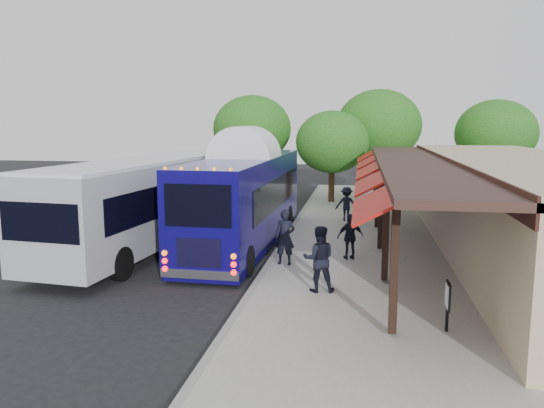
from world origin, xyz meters
The scene contains 15 objects.
ground centered at (0.00, 0.00, 0.00)m, with size 90.00×90.00×0.00m, color black.
sidewalk centered at (5.00, 4.00, 0.07)m, with size 10.00×40.00×0.15m, color #9E9B93.
curb centered at (0.05, 4.00, 0.07)m, with size 0.20×40.00×0.16m, color gray.
station_shelter centered at (8.38, 4.00, 1.85)m, with size 8.15×20.00×3.60m.
coach_bus centered at (-1.45, 4.80, 1.99)m, with size 2.73×11.68×3.71m.
city_bus centered at (-5.02, 3.93, 1.90)m, with size 4.02×12.99×3.43m.
ped_a centered at (0.60, 1.53, 1.07)m, with size 0.67×0.44×1.83m, color black.
ped_b centered at (1.93, -1.12, 1.08)m, with size 0.90×0.70×1.86m, color black.
ped_c centered at (2.72, 2.55, 0.94)m, with size 0.93×0.39×1.58m, color black.
ped_d centered at (2.40, 9.76, 0.96)m, with size 1.05×0.60×1.62m, color black.
sign_board centered at (5.01, -3.53, 0.93)m, with size 0.07×0.52×1.15m.
tree_left centered at (1.35, 15.80, 3.65)m, with size 4.28×4.28×5.48m.
tree_mid centered at (4.10, 19.15, 4.58)m, with size 5.36×5.36×6.87m.
tree_right centered at (11.06, 18.80, 4.12)m, with size 4.83×4.83×6.18m.
tree_far centered at (-4.03, 18.86, 4.36)m, with size 5.11×5.11×6.55m.
Camera 1 is at (2.99, -15.42, 4.85)m, focal length 35.00 mm.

